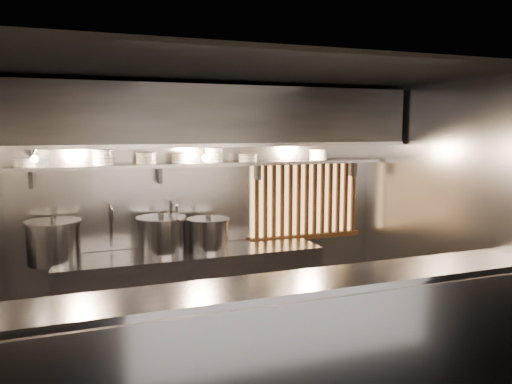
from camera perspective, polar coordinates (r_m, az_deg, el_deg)
floor at (r=5.14m, az=-0.69°, el=-19.25°), size 4.50×4.50×0.00m
ceiling at (r=4.63m, az=-0.75°, el=13.53°), size 4.50×4.50×0.00m
wall_back at (r=6.10m, az=-5.49°, el=-1.20°), size 4.50×0.00×4.50m
wall_right at (r=5.83m, az=20.57°, el=-2.03°), size 0.00×3.00×3.00m
serving_counter at (r=4.10m, az=4.07°, el=-17.72°), size 4.50×0.56×1.13m
cooking_bench at (r=5.90m, az=-7.30°, el=-11.02°), size 3.00×0.70×0.90m
bowl_shelf at (r=5.87m, az=-5.10°, el=3.19°), size 4.40×0.34×0.04m
exhaust_hood at (r=5.65m, az=-4.55°, el=8.56°), size 4.40×0.81×0.65m
wood_screen at (r=6.51m, az=5.73°, el=-0.84°), size 1.56×0.09×1.04m
faucet_left at (r=5.80m, az=-16.19°, el=-2.84°), size 0.04×0.30×0.50m
faucet_right at (r=5.89m, az=-9.38°, el=-2.50°), size 0.04×0.30×0.50m
heat_lamp at (r=5.20m, az=-24.32°, el=4.11°), size 0.25×0.35×0.20m
pendant_bulb at (r=5.73m, az=-5.75°, el=3.90°), size 0.09×0.09×0.19m
stock_pot_left at (r=5.63m, az=-22.10°, el=-5.27°), size 0.60×0.60×0.49m
stock_pot_mid at (r=5.78m, az=-5.46°, el=-4.81°), size 0.62×0.62×0.41m
stock_pot_right at (r=5.70m, az=-10.76°, el=-4.85°), size 0.72×0.72×0.46m
bowl_stack_0 at (r=5.68m, az=-24.96°, el=3.07°), size 0.23×0.23×0.09m
bowl_stack_1 at (r=5.67m, az=-17.05°, el=3.81°), size 0.24×0.24×0.17m
bowl_stack_2 at (r=5.72m, az=-12.46°, el=3.79°), size 0.24×0.24×0.13m
bowl_stack_3 at (r=5.78m, az=-8.60°, el=3.92°), size 0.23×0.23×0.13m
bowl_stack_4 at (r=5.88m, az=-4.77°, el=4.22°), size 0.21×0.21×0.17m
bowl_stack_5 at (r=6.01m, az=-0.94°, el=3.94°), size 0.24×0.24×0.09m
bowl_stack_6 at (r=6.38m, az=7.13°, el=4.26°), size 0.24×0.24×0.13m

